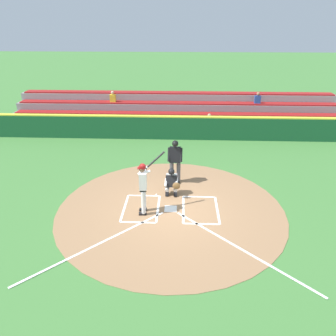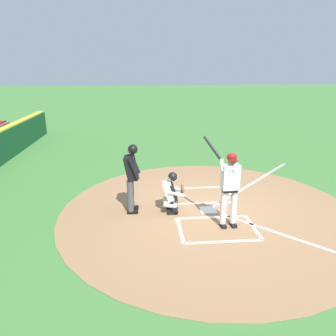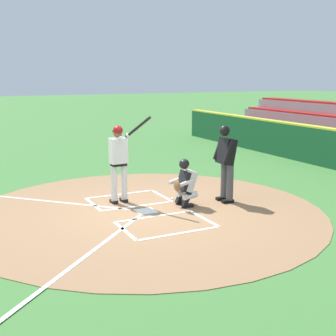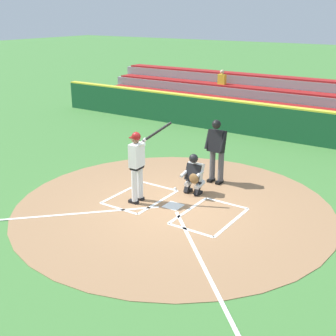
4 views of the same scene
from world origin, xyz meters
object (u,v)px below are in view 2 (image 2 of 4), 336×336
at_px(batter, 229,184).
at_px(plate_umpire, 132,174).
at_px(baseball, 176,220).
at_px(catcher, 172,191).

bearing_deg(batter, plate_umpire, -113.40).
distance_m(batter, plate_umpire, 2.54).
xyz_separation_m(plate_umpire, baseball, (0.68, 1.09, -1.04)).
bearing_deg(catcher, baseball, 3.83).
xyz_separation_m(catcher, baseball, (0.58, 0.04, -0.55)).
relative_size(catcher, baseball, 15.27).
xyz_separation_m(catcher, plate_umpire, (-0.10, -1.05, 0.49)).
height_order(batter, baseball, batter).
xyz_separation_m(batter, plate_umpire, (-1.01, -2.33, -0.02)).
relative_size(catcher, plate_umpire, 0.61).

